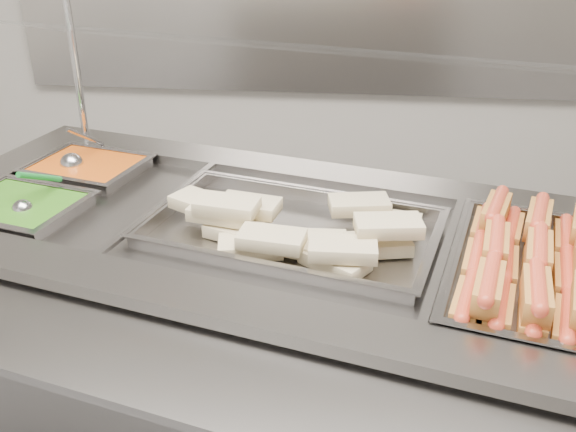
# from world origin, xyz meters

# --- Properties ---
(steam_counter) EXTENTS (1.93, 1.22, 0.86)m
(steam_counter) POSITION_xyz_m (0.07, 0.45, 0.43)
(steam_counter) COLOR slate
(steam_counter) RESTS_ON ground
(tray_rail) EXTENTS (1.72, 0.76, 0.05)m
(tray_rail) POSITION_xyz_m (-0.06, -0.02, 0.81)
(tray_rail) COLOR gray
(tray_rail) RESTS_ON steam_counter
(sneeze_guard) EXTENTS (1.59, 0.67, 0.42)m
(sneeze_guard) POSITION_xyz_m (0.12, 0.65, 1.20)
(sneeze_guard) COLOR silver
(sneeze_guard) RESTS_ON steam_counter
(pan_hotdogs) EXTENTS (0.45, 0.59, 0.10)m
(pan_hotdogs) POSITION_xyz_m (0.64, 0.30, 0.81)
(pan_hotdogs) COLOR gray
(pan_hotdogs) RESTS_ON steam_counter
(pan_wraps) EXTENTS (0.72, 0.53, 0.07)m
(pan_wraps) POSITION_xyz_m (0.12, 0.44, 0.83)
(pan_wraps) COLOR gray
(pan_wraps) RESTS_ON steam_counter
(pan_beans) EXTENTS (0.33, 0.29, 0.10)m
(pan_beans) POSITION_xyz_m (-0.49, 0.74, 0.82)
(pan_beans) COLOR gray
(pan_beans) RESTS_ON steam_counter
(pan_peas) EXTENTS (0.33, 0.29, 0.10)m
(pan_peas) POSITION_xyz_m (-0.56, 0.48, 0.82)
(pan_peas) COLOR gray
(pan_peas) RESTS_ON steam_counter
(hotdogs_in_buns) EXTENTS (0.38, 0.54, 0.11)m
(hotdogs_in_buns) POSITION_xyz_m (0.63, 0.30, 0.86)
(hotdogs_in_buns) COLOR #A86B23
(hotdogs_in_buns) RESTS_ON pan_hotdogs
(tortilla_wraps) EXTENTS (0.61, 0.35, 0.09)m
(tortilla_wraps) POSITION_xyz_m (0.13, 0.40, 0.87)
(tortilla_wraps) COLOR tan
(tortilla_wraps) RESTS_ON pan_wraps
(ladle) EXTENTS (0.08, 0.18, 0.14)m
(ladle) POSITION_xyz_m (-0.53, 0.74, 0.86)
(ladle) COLOR #B1B2B7
(ladle) RESTS_ON pan_beans
(serving_spoon) EXTENTS (0.07, 0.17, 0.12)m
(serving_spoon) POSITION_xyz_m (-0.54, 0.46, 0.86)
(serving_spoon) COLOR #B1B2B7
(serving_spoon) RESTS_ON pan_peas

